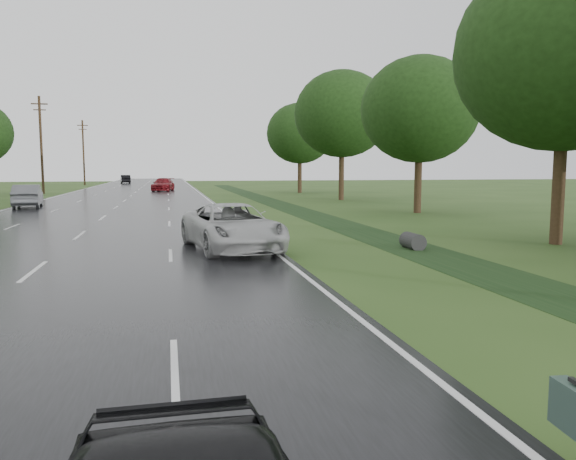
{
  "coord_description": "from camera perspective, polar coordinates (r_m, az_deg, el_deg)",
  "views": [
    {
      "loc": [
        3.47,
        -7.43,
        2.72
      ],
      "look_at": [
        6.14,
        5.03,
        1.3
      ],
      "focal_mm": 35.0,
      "sensor_mm": 36.0,
      "label": 1
    }
  ],
  "objects": [
    {
      "name": "road",
      "position": [
        52.62,
        -15.88,
        3.18
      ],
      "size": [
        14.0,
        180.0,
        0.04
      ],
      "primitive_type": "cube",
      "color": "black",
      "rests_on": "ground"
    },
    {
      "name": "edge_stripe_east",
      "position": [
        52.6,
        -8.51,
        3.38
      ],
      "size": [
        0.12,
        180.0,
        0.01
      ],
      "primitive_type": "cube",
      "color": "silver",
      "rests_on": "road"
    },
    {
      "name": "edge_stripe_west",
      "position": [
        53.49,
        -23.12,
        2.98
      ],
      "size": [
        0.12,
        180.0,
        0.01
      ],
      "primitive_type": "cube",
      "color": "silver",
      "rests_on": "road"
    },
    {
      "name": "center_line",
      "position": [
        52.61,
        -15.88,
        3.2
      ],
      "size": [
        0.12,
        180.0,
        0.01
      ],
      "primitive_type": "cube",
      "color": "silver",
      "rests_on": "road"
    },
    {
      "name": "drainage_ditch",
      "position": [
        27.48,
        4.97,
        0.73
      ],
      "size": [
        2.2,
        120.0,
        0.56
      ],
      "color": "black",
      "rests_on": "ground"
    },
    {
      "name": "utility_pole_far",
      "position": [
        63.75,
        -23.79,
        8.05
      ],
      "size": [
        1.6,
        0.26,
        10.0
      ],
      "color": "#352315",
      "rests_on": "ground"
    },
    {
      "name": "utility_pole_distant",
      "position": [
        93.33,
        -20.06,
        7.5
      ],
      "size": [
        1.6,
        0.26,
        10.0
      ],
      "color": "#352315",
      "rests_on": "ground"
    },
    {
      "name": "tree_east_b",
      "position": [
        22.42,
        26.38,
        15.89
      ],
      "size": [
        7.6,
        7.6,
        10.11
      ],
      "color": "#352315",
      "rests_on": "ground"
    },
    {
      "name": "tree_east_c",
      "position": [
        34.88,
        13.25,
        11.81
      ],
      "size": [
        7.0,
        7.0,
        9.29
      ],
      "color": "#352315",
      "rests_on": "ground"
    },
    {
      "name": "tree_east_d",
      "position": [
        47.85,
        5.51,
        11.65
      ],
      "size": [
        8.0,
        8.0,
        10.76
      ],
      "color": "#352315",
      "rests_on": "ground"
    },
    {
      "name": "tree_east_f",
      "position": [
        61.18,
        1.21,
        9.78
      ],
      "size": [
        7.2,
        7.2,
        9.62
      ],
      "color": "#352315",
      "rests_on": "ground"
    },
    {
      "name": "white_pickup",
      "position": [
        18.46,
        -5.7,
        0.33
      ],
      "size": [
        3.34,
        5.74,
        1.5
      ],
      "primitive_type": "imported",
      "rotation": [
        0.0,
        0.0,
        0.16
      ],
      "color": "#B9B9B9",
      "rests_on": "road"
    },
    {
      "name": "silver_sedan",
      "position": [
        41.78,
        -24.93,
        3.15
      ],
      "size": [
        2.23,
        4.84,
        1.54
      ],
      "primitive_type": "imported",
      "rotation": [
        0.0,
        0.0,
        3.27
      ],
      "color": "gray",
      "rests_on": "road"
    },
    {
      "name": "far_car_red",
      "position": [
        66.46,
        -12.57,
        4.54
      ],
      "size": [
        2.91,
        5.39,
        1.48
      ],
      "primitive_type": "imported",
      "rotation": [
        0.0,
        0.0,
        -0.17
      ],
      "color": "maroon",
      "rests_on": "road"
    },
    {
      "name": "far_car_dark",
      "position": [
        99.67,
        -16.18,
        4.98
      ],
      "size": [
        2.03,
        4.49,
        1.43
      ],
      "primitive_type": "imported",
      "rotation": [
        0.0,
        0.0,
        3.26
      ],
      "color": "black",
      "rests_on": "road"
    }
  ]
}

